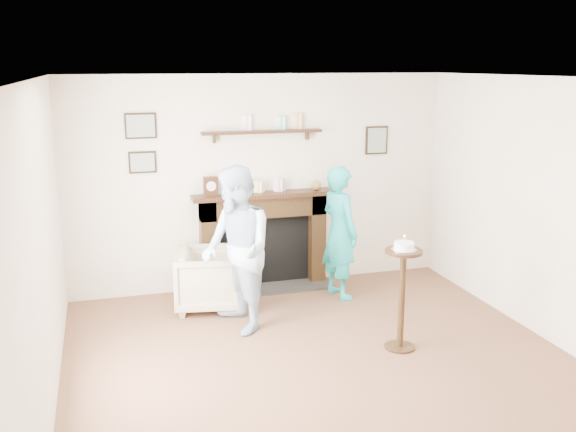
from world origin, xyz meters
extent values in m
plane|color=brown|center=(0.00, 0.00, 0.00)|extent=(5.00, 5.00, 0.00)
cube|color=beige|center=(0.00, 2.50, 1.25)|extent=(4.50, 0.04, 2.50)
cube|color=beige|center=(-2.25, 0.00, 1.25)|extent=(0.04, 5.00, 2.50)
cube|color=beige|center=(2.25, 0.00, 1.25)|extent=(0.04, 5.00, 2.50)
cube|color=silver|center=(0.00, 0.00, 2.50)|extent=(4.50, 5.00, 0.04)
cube|color=black|center=(-0.66, 2.40, 0.55)|extent=(0.18, 0.20, 1.10)
cube|color=black|center=(0.66, 2.40, 0.55)|extent=(0.18, 0.20, 1.10)
cube|color=black|center=(0.00, 2.40, 0.98)|extent=(1.50, 0.20, 0.24)
cube|color=black|center=(0.00, 2.47, 0.43)|extent=(1.14, 0.06, 0.86)
cube|color=#312F2C|center=(0.00, 2.28, 0.01)|extent=(1.60, 0.44, 0.03)
cube|color=black|center=(0.00, 2.37, 1.12)|extent=(1.68, 0.26, 0.05)
cube|color=black|center=(0.00, 2.42, 1.85)|extent=(1.40, 0.15, 0.03)
cube|color=black|center=(-1.35, 2.48, 1.95)|extent=(0.34, 0.03, 0.28)
cube|color=black|center=(-1.35, 2.48, 1.55)|extent=(0.30, 0.03, 0.24)
cube|color=black|center=(1.45, 2.48, 1.70)|extent=(0.28, 0.03, 0.34)
cube|color=black|center=(-0.62, 2.37, 1.26)|extent=(0.16, 0.09, 0.22)
cylinder|color=beige|center=(-0.62, 2.32, 1.27)|extent=(0.11, 0.01, 0.11)
sphere|color=green|center=(0.64, 2.37, 1.21)|extent=(0.12, 0.12, 0.12)
imported|color=#C1AD8F|center=(-0.74, 1.90, 0.00)|extent=(0.83, 0.82, 0.66)
imported|color=silver|center=(-0.57, 1.24, 0.00)|extent=(0.76, 0.90, 1.66)
imported|color=teal|center=(0.74, 1.83, 0.00)|extent=(0.49, 0.63, 1.51)
cylinder|color=black|center=(0.80, 0.37, 0.01)|extent=(0.28, 0.28, 0.02)
cylinder|color=black|center=(0.80, 0.37, 0.48)|extent=(0.06, 0.06, 0.91)
cylinder|color=black|center=(0.80, 0.37, 0.95)|extent=(0.34, 0.34, 0.03)
cylinder|color=silver|center=(0.80, 0.37, 0.97)|extent=(0.23, 0.23, 0.01)
cylinder|color=white|center=(0.80, 0.37, 1.00)|extent=(0.18, 0.18, 0.07)
cylinder|color=#F9DC9D|center=(0.80, 0.37, 1.06)|extent=(0.01, 0.01, 0.05)
sphere|color=orange|center=(0.80, 0.37, 1.10)|extent=(0.02, 0.02, 0.02)
camera|label=1|loc=(-1.79, -4.70, 2.62)|focal=40.00mm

